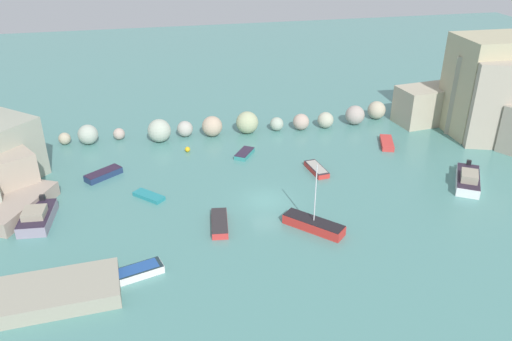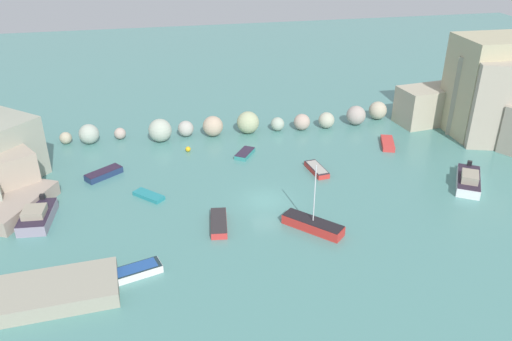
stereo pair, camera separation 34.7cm
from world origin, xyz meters
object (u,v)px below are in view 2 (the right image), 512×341
(channel_buoy, at_px, (188,149))
(moored_boat_4, at_px, (388,143))
(moored_boat_7, at_px, (132,272))
(moored_boat_6, at_px, (104,174))
(moored_boat_1, at_px, (313,225))
(moored_boat_8, at_px, (317,169))
(moored_boat_0, at_px, (469,180))
(moored_boat_2, at_px, (149,196))
(moored_boat_5, at_px, (37,216))
(stone_dock, at_px, (52,292))
(moored_boat_3, at_px, (219,223))
(moored_boat_9, at_px, (245,153))

(channel_buoy, distance_m, moored_boat_4, 22.40)
(moored_boat_7, bearing_deg, moored_boat_6, -96.45)
(moored_boat_1, distance_m, moored_boat_8, 10.57)
(moored_boat_0, xyz_separation_m, moored_boat_8, (-13.36, 5.84, -0.32))
(moored_boat_1, xyz_separation_m, moored_boat_2, (-13.25, 8.24, -0.28))
(channel_buoy, bearing_deg, moored_boat_6, -154.44)
(moored_boat_4, height_order, moored_boat_5, moored_boat_5)
(stone_dock, xyz_separation_m, channel_buoy, (11.24, 22.04, -0.28))
(moored_boat_3, height_order, moored_boat_4, moored_boat_3)
(moored_boat_9, bearing_deg, moored_boat_1, -135.74)
(channel_buoy, xyz_separation_m, moored_boat_1, (8.76, -17.55, 0.18))
(stone_dock, distance_m, moored_boat_7, 5.50)
(moored_boat_4, relative_size, moored_boat_7, 0.90)
(moored_boat_1, distance_m, moored_boat_4, 19.77)
(moored_boat_4, bearing_deg, moored_boat_9, 107.19)
(moored_boat_8, bearing_deg, moored_boat_4, 107.52)
(moored_boat_2, distance_m, moored_boat_7, 11.44)
(stone_dock, relative_size, moored_boat_6, 2.33)
(channel_buoy, bearing_deg, moored_boat_4, -7.82)
(stone_dock, relative_size, moored_boat_4, 2.20)
(stone_dock, bearing_deg, moored_boat_3, 27.94)
(moored_boat_7, distance_m, moored_boat_9, 21.85)
(moored_boat_2, height_order, moored_boat_5, moored_boat_5)
(moored_boat_0, distance_m, moored_boat_4, 10.98)
(stone_dock, xyz_separation_m, moored_boat_6, (2.48, 17.85, -0.24))
(stone_dock, bearing_deg, channel_buoy, 62.98)
(moored_boat_1, relative_size, moored_boat_6, 1.60)
(moored_boat_2, xyz_separation_m, moored_boat_5, (-9.35, -2.33, 0.44))
(moored_boat_0, xyz_separation_m, moored_boat_3, (-24.53, -2.01, -0.31))
(stone_dock, xyz_separation_m, moored_boat_8, (23.58, 14.43, -0.27))
(moored_boat_6, bearing_deg, moored_boat_4, -34.21)
(moored_boat_5, bearing_deg, channel_buoy, 134.95)
(moored_boat_6, bearing_deg, channel_buoy, -10.77)
(moored_boat_1, xyz_separation_m, moored_boat_3, (-7.59, 2.10, -0.15))
(moored_boat_1, relative_size, moored_boat_9, 1.94)
(stone_dock, xyz_separation_m, moored_boat_7, (5.32, 1.38, -0.22))
(moored_boat_0, bearing_deg, moored_boat_7, -44.86)
(moored_boat_7, bearing_deg, moored_boat_5, -64.94)
(moored_boat_6, relative_size, moored_boat_7, 0.85)
(moored_boat_8, bearing_deg, moored_boat_2, -91.54)
(moored_boat_0, height_order, moored_boat_6, moored_boat_0)
(moored_boat_2, relative_size, moored_boat_3, 0.72)
(moored_boat_0, distance_m, moored_boat_9, 22.70)
(moored_boat_0, xyz_separation_m, moored_boat_9, (-19.77, 11.14, -0.37))
(stone_dock, bearing_deg, moored_boat_6, 82.09)
(moored_boat_5, height_order, moored_boat_8, moored_boat_5)
(moored_boat_4, bearing_deg, moored_boat_0, -141.55)
(stone_dock, height_order, moored_boat_1, moored_boat_1)
(moored_boat_2, xyz_separation_m, moored_boat_7, (-1.43, -11.35, 0.17))
(moored_boat_8, bearing_deg, moored_boat_0, 59.07)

